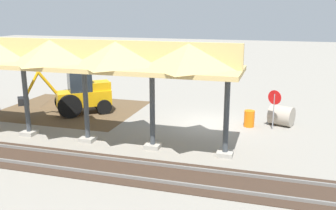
{
  "coord_description": "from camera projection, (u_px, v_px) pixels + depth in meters",
  "views": [
    {
      "loc": [
        -3.56,
        19.93,
        6.23
      ],
      "look_at": [
        1.58,
        2.62,
        1.6
      ],
      "focal_mm": 40.0,
      "sensor_mm": 36.0,
      "label": 1
    }
  ],
  "objects": [
    {
      "name": "stop_sign",
      "position": [
        274.0,
        102.0,
        19.61
      ],
      "size": [
        0.68,
        0.4,
        2.14
      ],
      "color": "gray",
      "rests_on": "ground"
    },
    {
      "name": "concrete_pipe",
      "position": [
        281.0,
        116.0,
        20.62
      ],
      "size": [
        1.51,
        1.43,
        1.09
      ],
      "color": "#9E9384",
      "rests_on": "ground"
    },
    {
      "name": "ground_plane",
      "position": [
        208.0,
        123.0,
        21.04
      ],
      "size": [
        120.0,
        120.0,
        0.0
      ],
      "primitive_type": "plane",
      "color": "gray"
    },
    {
      "name": "dirt_mound",
      "position": [
        58.0,
        106.0,
        24.77
      ],
      "size": [
        4.64,
        4.64,
        1.68
      ],
      "primitive_type": "cone",
      "color": "brown",
      "rests_on": "ground"
    },
    {
      "name": "backhoe",
      "position": [
        81.0,
        94.0,
        22.74
      ],
      "size": [
        4.85,
        4.28,
        2.82
      ],
      "color": "orange",
      "rests_on": "ground"
    },
    {
      "name": "rail_tracks",
      "position": [
        174.0,
        176.0,
        14.37
      ],
      "size": [
        60.0,
        2.58,
        0.15
      ],
      "color": "slate",
      "rests_on": "ground"
    },
    {
      "name": "platform_canopy",
      "position": [
        22.0,
        53.0,
        18.13
      ],
      "size": [
        21.24,
        3.2,
        4.9
      ],
      "color": "#9E998E",
      "rests_on": "ground"
    },
    {
      "name": "traffic_barrel",
      "position": [
        249.0,
        119.0,
        20.38
      ],
      "size": [
        0.56,
        0.56,
        0.9
      ],
      "primitive_type": "cylinder",
      "color": "orange",
      "rests_on": "ground"
    },
    {
      "name": "dirt_work_zone",
      "position": [
        71.0,
        110.0,
        23.94
      ],
      "size": [
        8.53,
        7.0,
        0.01
      ],
      "primitive_type": "cube",
      "color": "brown",
      "rests_on": "ground"
    }
  ]
}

